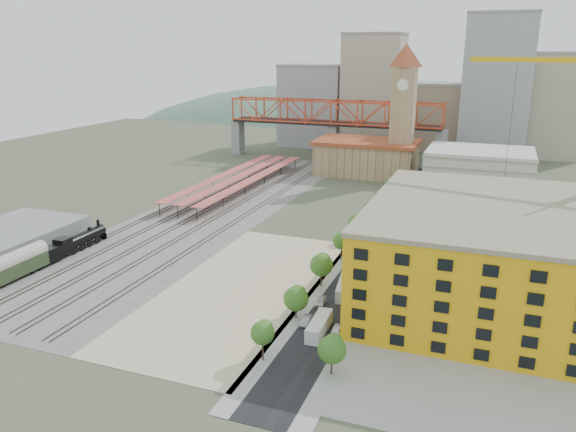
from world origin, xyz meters
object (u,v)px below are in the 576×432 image
at_px(car_0, 320,302).
at_px(site_trailer_c, 353,276).
at_px(locomotive, 74,243).
at_px(clock_tower, 404,99).
at_px(construction_building, 491,254).
at_px(site_trailer_b, 345,288).
at_px(site_trailer_d, 373,247).
at_px(site_trailer_a, 319,326).
at_px(coach, 7,268).

bearing_deg(car_0, site_trailer_c, 70.70).
bearing_deg(locomotive, clock_tower, 61.41).
relative_size(clock_tower, site_trailer_c, 5.30).
relative_size(construction_building, locomotive, 2.16).
xyz_separation_m(locomotive, car_0, (63.00, -6.96, -1.46)).
relative_size(construction_building, site_trailer_c, 5.16).
height_order(construction_building, locomotive, construction_building).
xyz_separation_m(site_trailer_b, site_trailer_d, (0.00, 25.30, 0.00)).
bearing_deg(clock_tower, site_trailer_b, -85.73).
height_order(locomotive, site_trailer_d, locomotive).
bearing_deg(site_trailer_d, construction_building, -38.67).
relative_size(site_trailer_a, site_trailer_b, 0.95).
bearing_deg(site_trailer_b, clock_tower, 85.94).
bearing_deg(clock_tower, coach, -114.74).
xyz_separation_m(site_trailer_b, site_trailer_c, (0.00, 6.57, 0.00)).
distance_m(construction_building, coach, 95.77).
relative_size(locomotive, site_trailer_a, 2.52).
bearing_deg(site_trailer_b, coach, -172.45).
distance_m(locomotive, car_0, 63.40).
relative_size(coach, site_trailer_a, 2.10).
relative_size(construction_building, site_trailer_b, 5.16).
height_order(construction_building, site_trailer_c, construction_building).
relative_size(coach, car_0, 4.60).
distance_m(site_trailer_a, site_trailer_c, 23.14).
bearing_deg(site_trailer_b, construction_building, 6.96).
bearing_deg(clock_tower, locomotive, -118.59).
bearing_deg(site_trailer_c, site_trailer_a, -104.71).
bearing_deg(car_0, clock_tower, 86.38).
distance_m(locomotive, site_trailer_d, 70.45).
xyz_separation_m(clock_tower, site_trailer_b, (8.00, -107.11, -27.36)).
relative_size(construction_building, site_trailer_d, 5.16).
bearing_deg(car_0, site_trailer_a, -79.91).
distance_m(locomotive, coach, 19.50).
xyz_separation_m(locomotive, site_trailer_c, (66.00, 5.88, -0.84)).
height_order(clock_tower, site_trailer_b, clock_tower).
bearing_deg(coach, car_0, 11.24).
relative_size(construction_building, car_0, 11.91).
bearing_deg(clock_tower, site_trailer_a, -86.30).
height_order(coach, site_trailer_c, coach).
bearing_deg(car_0, site_trailer_b, 58.29).
relative_size(clock_tower, coach, 2.66).
xyz_separation_m(site_trailer_c, site_trailer_d, (0.00, 18.73, 0.00)).
distance_m(clock_tower, site_trailer_d, 86.63).
xyz_separation_m(site_trailer_b, car_0, (-3.00, -6.27, -0.62)).
xyz_separation_m(clock_tower, construction_building, (34.00, -99.99, -19.29)).
xyz_separation_m(construction_building, locomotive, (-92.00, -6.43, -7.22)).
bearing_deg(site_trailer_c, coach, -173.69).
bearing_deg(site_trailer_b, site_trailer_d, 81.66).
bearing_deg(car_0, locomotive, 167.55).
height_order(coach, site_trailer_a, coach).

